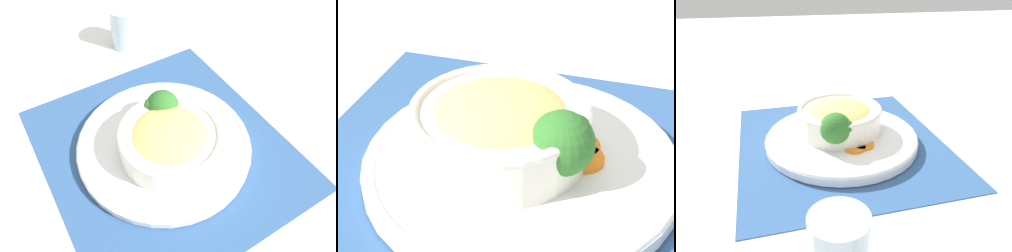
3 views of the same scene
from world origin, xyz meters
The scene contains 7 objects.
ground_plane centered at (0.00, 0.00, 0.00)m, with size 4.00×4.00×0.00m, color white.
placemat centered at (0.00, 0.00, 0.00)m, with size 0.47×0.50×0.00m.
plate centered at (0.00, 0.00, 0.02)m, with size 0.33×0.33×0.02m.
bowl centered at (0.00, -0.02, 0.05)m, with size 0.18×0.18×0.07m.
broccoli_floret centered at (0.02, 0.05, 0.06)m, with size 0.06×0.06×0.08m.
carrot_slice_near centered at (-0.02, 0.06, 0.02)m, with size 0.04×0.04×0.01m.
carrot_slice_middle centered at (-0.04, 0.05, 0.02)m, with size 0.04×0.04×0.01m.
Camera 3 is at (0.11, 0.62, 0.36)m, focal length 35.00 mm.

